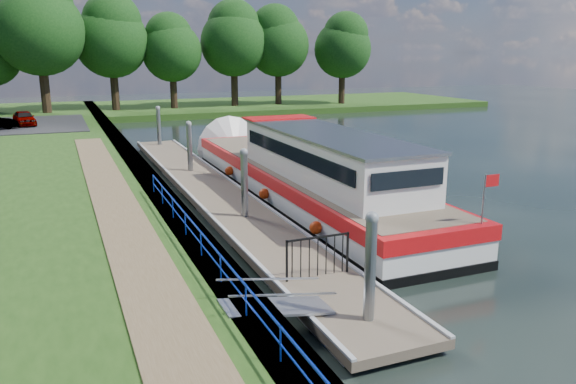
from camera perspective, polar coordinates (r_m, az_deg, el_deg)
name	(u,v)px	position (r m, az deg, el deg)	size (l,w,h in m)	color
ground	(357,325)	(13.79, 7.02, -13.31)	(160.00, 160.00, 0.00)	black
bank_edge	(148,185)	(26.54, -14.04, 0.68)	(1.10, 90.00, 0.78)	#473D2D
far_bank	(226,106)	(65.47, -6.30, 8.63)	(60.00, 18.00, 0.60)	#1E3D11
footpath	(124,223)	(19.49, -16.35, -2.99)	(1.60, 40.00, 0.05)	brown
blue_fence	(210,249)	(14.90, -7.94, -5.72)	(0.04, 18.04, 0.72)	#0C2DBF
pontoon	(213,194)	(25.16, -7.58, -0.22)	(2.50, 30.00, 0.56)	brown
mooring_piles	(213,170)	(24.92, -7.66, 2.23)	(0.30, 27.30, 3.55)	gray
gangway	(277,306)	(13.20, -1.16, -11.48)	(2.58, 1.00, 0.92)	#A5A8AD
gate_panel	(318,251)	(15.12, 3.05, -5.96)	(1.85, 0.05, 1.15)	black
barge	(298,173)	(25.06, 0.99, 1.97)	(4.36, 21.15, 4.78)	black
horizon_trees	(99,35)	(59.49, -18.68, 14.86)	(54.38, 10.03, 12.87)	#332316
car_a	(24,118)	(48.06, -25.23, 6.82)	(1.36, 3.37, 1.15)	#999999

